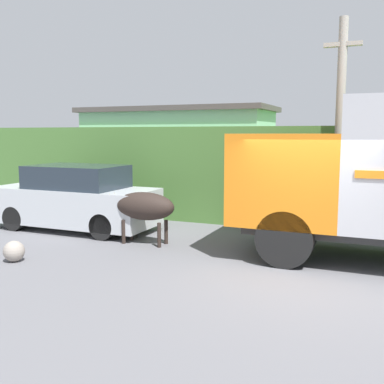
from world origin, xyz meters
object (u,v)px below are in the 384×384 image
at_px(parked_suv, 75,199).
at_px(utility_pole, 340,125).
at_px(pedestrian_on_hill, 260,196).
at_px(brown_cow, 143,206).
at_px(roadside_rock, 14,251).

height_order(parked_suv, utility_pole, utility_pole).
distance_m(parked_suv, pedestrian_on_hill, 5.00).
xyz_separation_m(brown_cow, utility_pole, (4.16, 2.56, 1.92)).
xyz_separation_m(utility_pole, roadside_rock, (-5.85, -4.92, -2.60)).
bearing_deg(brown_cow, pedestrian_on_hill, 41.70).
bearing_deg(parked_suv, roadside_rock, -79.62).
height_order(parked_suv, pedestrian_on_hill, parked_suv).
height_order(brown_cow, roadside_rock, brown_cow).
bearing_deg(roadside_rock, utility_pole, 40.05).
bearing_deg(parked_suv, pedestrian_on_hill, 16.17).
relative_size(brown_cow, utility_pole, 0.35).
bearing_deg(roadside_rock, parked_suv, 104.47).
bearing_deg(roadside_rock, pedestrian_on_hill, 50.74).
xyz_separation_m(parked_suv, roadside_rock, (0.79, -3.05, -0.63)).
bearing_deg(brown_cow, parked_suv, 158.83).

